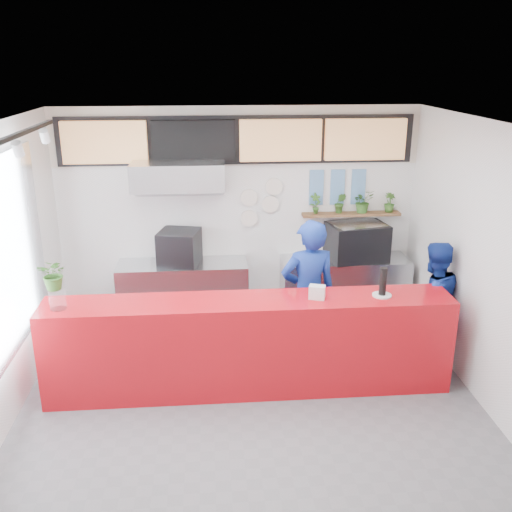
% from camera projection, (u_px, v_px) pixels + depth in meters
% --- Properties ---
extents(floor, '(5.00, 5.00, 0.00)m').
position_uv_depth(floor, '(252.00, 408.00, 6.19)').
color(floor, slate).
rests_on(floor, ground).
extents(ceiling, '(5.00, 5.00, 0.00)m').
position_uv_depth(ceiling, '(251.00, 126.00, 5.20)').
color(ceiling, silver).
extents(wall_back, '(5.00, 0.00, 5.00)m').
position_uv_depth(wall_back, '(238.00, 215.00, 8.05)').
color(wall_back, white).
rests_on(wall_back, ground).
extents(wall_right, '(0.00, 5.00, 5.00)m').
position_uv_depth(wall_right, '(493.00, 272.00, 5.89)').
color(wall_right, white).
rests_on(wall_right, ground).
extents(service_counter, '(4.50, 0.60, 1.10)m').
position_uv_depth(service_counter, '(249.00, 345.00, 6.38)').
color(service_counter, '#B30C15').
rests_on(service_counter, ground).
extents(cream_band, '(5.00, 0.02, 0.80)m').
position_uv_depth(cream_band, '(238.00, 136.00, 7.68)').
color(cream_band, beige).
rests_on(cream_band, wall_back).
extents(prep_bench, '(1.80, 0.60, 0.90)m').
position_uv_depth(prep_bench, '(184.00, 293.00, 8.05)').
color(prep_bench, '#B2B5BA').
rests_on(prep_bench, ground).
extents(panini_oven, '(0.62, 0.62, 0.47)m').
position_uv_depth(panini_oven, '(179.00, 247.00, 7.82)').
color(panini_oven, black).
rests_on(panini_oven, prep_bench).
extents(extraction_hood, '(1.20, 0.70, 0.35)m').
position_uv_depth(extraction_hood, '(178.00, 175.00, 7.44)').
color(extraction_hood, '#B2B5BA').
rests_on(extraction_hood, ceiling).
extents(hood_lip, '(1.20, 0.69, 0.31)m').
position_uv_depth(hood_lip, '(179.00, 190.00, 7.51)').
color(hood_lip, '#B2B5BA').
rests_on(hood_lip, ceiling).
extents(right_bench, '(1.80, 0.60, 0.90)m').
position_uv_depth(right_bench, '(344.00, 288.00, 8.23)').
color(right_bench, '#B2B5BA').
rests_on(right_bench, ground).
extents(espresso_machine, '(0.87, 0.69, 0.51)m').
position_uv_depth(espresso_machine, '(357.00, 241.00, 8.01)').
color(espresso_machine, black).
rests_on(espresso_machine, right_bench).
extents(espresso_tray, '(0.81, 0.65, 0.07)m').
position_uv_depth(espresso_tray, '(358.00, 226.00, 7.94)').
color(espresso_tray, '#A4A7AB').
rests_on(espresso_tray, espresso_machine).
extents(herb_shelf, '(1.40, 0.18, 0.04)m').
position_uv_depth(herb_shelf, '(351.00, 214.00, 8.08)').
color(herb_shelf, brown).
rests_on(herb_shelf, wall_back).
extents(menu_board_far_left, '(1.10, 0.10, 0.55)m').
position_uv_depth(menu_board_far_left, '(105.00, 142.00, 7.46)').
color(menu_board_far_left, tan).
rests_on(menu_board_far_left, wall_back).
extents(menu_board_mid_left, '(1.10, 0.10, 0.55)m').
position_uv_depth(menu_board_mid_left, '(194.00, 141.00, 7.55)').
color(menu_board_mid_left, black).
rests_on(menu_board_mid_left, wall_back).
extents(menu_board_mid_right, '(1.10, 0.10, 0.55)m').
position_uv_depth(menu_board_mid_right, '(280.00, 140.00, 7.64)').
color(menu_board_mid_right, tan).
rests_on(menu_board_mid_right, wall_back).
extents(menu_board_far_right, '(1.10, 0.10, 0.55)m').
position_uv_depth(menu_board_far_right, '(365.00, 139.00, 7.73)').
color(menu_board_far_right, tan).
rests_on(menu_board_far_right, wall_back).
extents(soffit, '(4.80, 0.04, 0.65)m').
position_uv_depth(soffit, '(238.00, 140.00, 7.67)').
color(soffit, black).
rests_on(soffit, wall_back).
extents(window_pane, '(0.04, 2.20, 1.90)m').
position_uv_depth(window_pane, '(5.00, 257.00, 5.72)').
color(window_pane, silver).
rests_on(window_pane, wall_left).
extents(window_frame, '(0.03, 2.30, 2.00)m').
position_uv_depth(window_frame, '(7.00, 257.00, 5.72)').
color(window_frame, '#B2B5BA').
rests_on(window_frame, wall_left).
extents(track_rail, '(0.05, 2.40, 0.04)m').
position_uv_depth(track_rail, '(16.00, 135.00, 5.06)').
color(track_rail, black).
rests_on(track_rail, ceiling).
extents(dec_plate_a, '(0.24, 0.03, 0.24)m').
position_uv_depth(dec_plate_a, '(249.00, 198.00, 7.95)').
color(dec_plate_a, silver).
rests_on(dec_plate_a, wall_back).
extents(dec_plate_b, '(0.24, 0.03, 0.24)m').
position_uv_depth(dec_plate_b, '(270.00, 204.00, 8.01)').
color(dec_plate_b, silver).
rests_on(dec_plate_b, wall_back).
extents(dec_plate_c, '(0.24, 0.03, 0.24)m').
position_uv_depth(dec_plate_c, '(249.00, 218.00, 8.05)').
color(dec_plate_c, silver).
rests_on(dec_plate_c, wall_back).
extents(dec_plate_d, '(0.24, 0.03, 0.24)m').
position_uv_depth(dec_plate_d, '(274.00, 187.00, 7.93)').
color(dec_plate_d, silver).
rests_on(dec_plate_d, wall_back).
extents(photo_frame_a, '(0.20, 0.02, 0.25)m').
position_uv_depth(photo_frame_a, '(317.00, 179.00, 7.95)').
color(photo_frame_a, '#598CBF').
rests_on(photo_frame_a, wall_back).
extents(photo_frame_b, '(0.20, 0.02, 0.25)m').
position_uv_depth(photo_frame_b, '(338.00, 178.00, 7.98)').
color(photo_frame_b, '#598CBF').
rests_on(photo_frame_b, wall_back).
extents(photo_frame_c, '(0.20, 0.02, 0.25)m').
position_uv_depth(photo_frame_c, '(359.00, 178.00, 8.00)').
color(photo_frame_c, '#598CBF').
rests_on(photo_frame_c, wall_back).
extents(photo_frame_d, '(0.20, 0.02, 0.25)m').
position_uv_depth(photo_frame_d, '(316.00, 196.00, 8.04)').
color(photo_frame_d, '#598CBF').
rests_on(photo_frame_d, wall_back).
extents(photo_frame_e, '(0.20, 0.02, 0.25)m').
position_uv_depth(photo_frame_e, '(337.00, 196.00, 8.06)').
color(photo_frame_e, '#598CBF').
rests_on(photo_frame_e, wall_back).
extents(photo_frame_f, '(0.20, 0.02, 0.25)m').
position_uv_depth(photo_frame_f, '(358.00, 195.00, 8.08)').
color(photo_frame_f, '#598CBF').
rests_on(photo_frame_f, wall_back).
extents(staff_center, '(0.72, 0.52, 1.85)m').
position_uv_depth(staff_center, '(308.00, 295.00, 6.79)').
color(staff_center, navy).
rests_on(staff_center, ground).
extents(staff_right, '(0.87, 0.74, 1.55)m').
position_uv_depth(staff_right, '(431.00, 303.00, 6.93)').
color(staff_right, navy).
rests_on(staff_right, ground).
extents(herb_a, '(0.17, 0.13, 0.29)m').
position_uv_depth(herb_a, '(316.00, 203.00, 7.99)').
color(herb_a, '#325E20').
rests_on(herb_a, herb_shelf).
extents(herb_b, '(0.20, 0.18, 0.29)m').
position_uv_depth(herb_b, '(340.00, 203.00, 8.01)').
color(herb_b, '#325E20').
rests_on(herb_b, herb_shelf).
extents(herb_c, '(0.36, 0.33, 0.33)m').
position_uv_depth(herb_c, '(363.00, 201.00, 8.03)').
color(herb_c, '#325E20').
rests_on(herb_c, herb_shelf).
extents(herb_d, '(0.17, 0.15, 0.27)m').
position_uv_depth(herb_d, '(390.00, 203.00, 8.07)').
color(herb_d, '#325E20').
rests_on(herb_d, herb_shelf).
extents(glass_vase, '(0.20, 0.20, 0.21)m').
position_uv_depth(glass_vase, '(57.00, 300.00, 5.95)').
color(glass_vase, silver).
rests_on(glass_vase, service_counter).
extents(basil_vase, '(0.35, 0.32, 0.34)m').
position_uv_depth(basil_vase, '(54.00, 274.00, 5.86)').
color(basil_vase, '#325E20').
rests_on(basil_vase, glass_vase).
extents(napkin_holder, '(0.20, 0.16, 0.15)m').
position_uv_depth(napkin_holder, '(317.00, 292.00, 6.21)').
color(napkin_holder, silver).
rests_on(napkin_holder, service_counter).
extents(white_plate, '(0.25, 0.25, 0.02)m').
position_uv_depth(white_plate, '(382.00, 295.00, 6.31)').
color(white_plate, silver).
rests_on(white_plate, service_counter).
extents(pepper_mill, '(0.10, 0.10, 0.31)m').
position_uv_depth(pepper_mill, '(383.00, 281.00, 6.25)').
color(pepper_mill, black).
rests_on(pepper_mill, white_plate).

